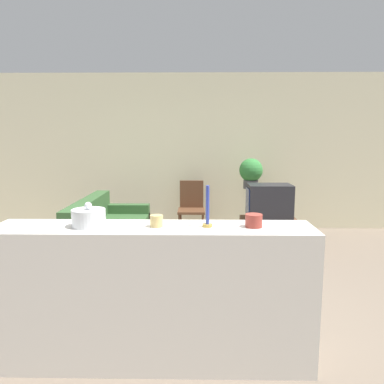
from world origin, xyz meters
TOP-DOWN VIEW (x-y plane):
  - ground_plane at (0.00, 0.00)m, footprint 14.00×14.00m
  - wall_back at (0.00, 3.43)m, footprint 9.00×0.06m
  - couch at (-0.90, 1.77)m, footprint 0.83×1.70m
  - tv_stand at (1.32, 2.02)m, footprint 0.77×0.54m
  - television at (1.31, 2.02)m, footprint 0.61×0.41m
  - wooden_chair at (0.21, 2.96)m, footprint 0.44×0.44m
  - plant_stand at (1.17, 2.89)m, footprint 0.13×0.13m
  - potted_plant at (1.17, 2.89)m, footprint 0.38×0.38m
  - foreground_counter at (0.00, -0.60)m, footprint 2.26×0.44m
  - decorative_bowl at (-0.45, -0.60)m, footprint 0.23×0.23m
  - candle_jar at (0.03, -0.60)m, footprint 0.09×0.09m
  - candlestick at (0.38, -0.60)m, footprint 0.07×0.07m
  - coffee_tin at (0.71, -0.60)m, footprint 0.12×0.12m

SIDE VIEW (x-z plane):
  - ground_plane at x=0.00m, z-range 0.00..0.00m
  - tv_stand at x=1.32m, z-range 0.00..0.48m
  - couch at x=-0.90m, z-range -0.11..0.68m
  - plant_stand at x=1.17m, z-range 0.00..0.79m
  - wooden_chair at x=0.21m, z-range 0.04..0.94m
  - foreground_counter at x=0.00m, z-range 0.00..1.02m
  - television at x=1.31m, z-range 0.48..0.97m
  - candle_jar at x=0.03m, z-range 1.02..1.10m
  - potted_plant at x=1.17m, z-range 0.81..1.31m
  - coffee_tin at x=0.71m, z-range 1.02..1.11m
  - decorative_bowl at x=-0.45m, z-range 0.99..1.17m
  - candlestick at x=0.38m, z-range 0.97..1.26m
  - wall_back at x=0.00m, z-range 0.00..2.70m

